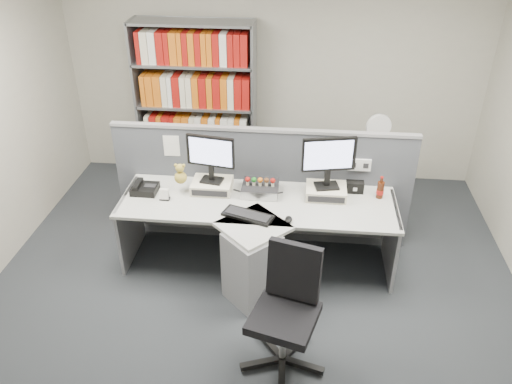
# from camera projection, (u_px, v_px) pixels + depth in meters

# --- Properties ---
(ground) EXTENTS (5.50, 5.50, 0.00)m
(ground) POSITION_uv_depth(u_px,v_px,m) (248.00, 320.00, 4.52)
(ground) COLOR #31353A
(ground) RESTS_ON ground
(room_shell) EXTENTS (5.04, 5.54, 2.72)m
(room_shell) POSITION_uv_depth(u_px,v_px,m) (247.00, 132.00, 3.60)
(room_shell) COLOR #B3AF9F
(room_shell) RESTS_ON ground
(partition) EXTENTS (3.00, 0.08, 1.27)m
(partition) POSITION_uv_depth(u_px,v_px,m) (262.00, 185.00, 5.26)
(partition) COLOR #4C4F56
(partition) RESTS_ON ground
(desk) EXTENTS (2.60, 1.20, 0.72)m
(desk) POSITION_uv_depth(u_px,v_px,m) (255.00, 238.00, 4.80)
(desk) COLOR #B8B9B2
(desk) RESTS_ON ground
(monitor_riser_left) EXTENTS (0.38, 0.31, 0.10)m
(monitor_riser_left) POSITION_uv_depth(u_px,v_px,m) (212.00, 186.00, 5.00)
(monitor_riser_left) COLOR beige
(monitor_riser_left) RESTS_ON desk
(monitor_riser_right) EXTENTS (0.38, 0.31, 0.10)m
(monitor_riser_right) POSITION_uv_depth(u_px,v_px,m) (326.00, 192.00, 4.91)
(monitor_riser_right) COLOR beige
(monitor_riser_right) RESTS_ON desk
(monitor_left) EXTENTS (0.46, 0.18, 0.47)m
(monitor_left) POSITION_uv_depth(u_px,v_px,m) (211.00, 155.00, 4.83)
(monitor_left) COLOR black
(monitor_left) RESTS_ON monitor_riser_left
(monitor_right) EXTENTS (0.50, 0.20, 0.51)m
(monitor_right) POSITION_uv_depth(u_px,v_px,m) (329.00, 158.00, 4.73)
(monitor_right) COLOR black
(monitor_right) RESTS_ON monitor_riser_right
(desktop_pc) EXTENTS (0.35, 0.31, 0.09)m
(desktop_pc) POSITION_uv_depth(u_px,v_px,m) (260.00, 189.00, 4.96)
(desktop_pc) COLOR black
(desktop_pc) RESTS_ON desk
(figurines) EXTENTS (0.29, 0.05, 0.09)m
(figurines) POSITION_uv_depth(u_px,v_px,m) (260.00, 181.00, 4.89)
(figurines) COLOR beige
(figurines) RESTS_ON desktop_pc
(keyboard) EXTENTS (0.49, 0.32, 0.03)m
(keyboard) POSITION_uv_depth(u_px,v_px,m) (248.00, 215.00, 4.62)
(keyboard) COLOR black
(keyboard) RESTS_ON desk
(mouse) EXTENTS (0.06, 0.10, 0.04)m
(mouse) POSITION_uv_depth(u_px,v_px,m) (289.00, 219.00, 4.55)
(mouse) COLOR black
(mouse) RESTS_ON desk
(desk_phone) EXTENTS (0.24, 0.22, 0.10)m
(desk_phone) POSITION_uv_depth(u_px,v_px,m) (144.00, 188.00, 4.98)
(desk_phone) COLOR black
(desk_phone) RESTS_ON desk
(desk_calendar) EXTENTS (0.09, 0.07, 0.11)m
(desk_calendar) POSITION_uv_depth(u_px,v_px,m) (165.00, 195.00, 4.85)
(desk_calendar) COLOR black
(desk_calendar) RESTS_ON desk
(plush_toy) EXTENTS (0.12, 0.12, 0.21)m
(plush_toy) POSITION_uv_depth(u_px,v_px,m) (180.00, 175.00, 4.90)
(plush_toy) COLOR #A89338
(plush_toy) RESTS_ON monitor_riser_left
(speaker) EXTENTS (0.17, 0.09, 0.11)m
(speaker) POSITION_uv_depth(u_px,v_px,m) (355.00, 187.00, 4.97)
(speaker) COLOR black
(speaker) RESTS_ON desk
(cola_bottle) EXTENTS (0.07, 0.07, 0.22)m
(cola_bottle) POSITION_uv_depth(u_px,v_px,m) (380.00, 190.00, 4.86)
(cola_bottle) COLOR #3F190A
(cola_bottle) RESTS_ON desk
(shelving_unit) EXTENTS (1.41, 0.40, 2.00)m
(shelving_unit) POSITION_uv_depth(u_px,v_px,m) (197.00, 108.00, 6.19)
(shelving_unit) COLOR gray
(shelving_unit) RESTS_ON ground
(filing_cabinet) EXTENTS (0.45, 0.61, 0.70)m
(filing_cabinet) POSITION_uv_depth(u_px,v_px,m) (371.00, 181.00, 5.94)
(filing_cabinet) COLOR gray
(filing_cabinet) RESTS_ON ground
(desk_fan) EXTENTS (0.28, 0.16, 0.47)m
(desk_fan) POSITION_uv_depth(u_px,v_px,m) (378.00, 129.00, 5.61)
(desk_fan) COLOR white
(desk_fan) RESTS_ON filing_cabinet
(office_chair) EXTENTS (0.66, 0.66, 1.00)m
(office_chair) POSITION_uv_depth(u_px,v_px,m) (287.00, 306.00, 3.90)
(office_chair) COLOR silver
(office_chair) RESTS_ON ground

